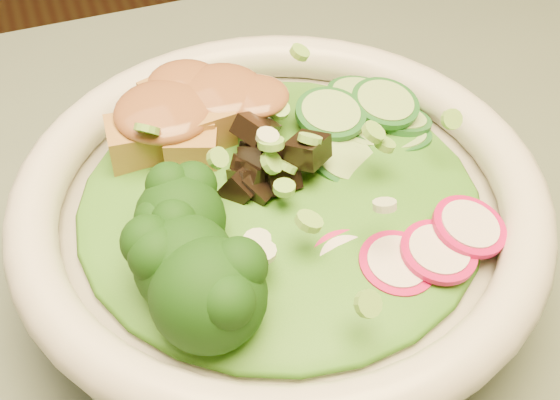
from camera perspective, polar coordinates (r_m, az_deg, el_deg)
name	(u,v)px	position (r m, az deg, el deg)	size (l,w,h in m)	color
salad_bowl	(280,226)	(0.43, 0.00, -1.94)	(0.29, 0.29, 0.08)	beige
lettuce_bed	(280,199)	(0.41, 0.00, 0.10)	(0.22, 0.22, 0.03)	#215D13
broccoli_florets	(191,250)	(0.37, -6.56, -3.66)	(0.08, 0.07, 0.05)	black
radish_slices	(393,256)	(0.38, 8.25, -4.09)	(0.12, 0.04, 0.02)	#B00D4B
cucumber_slices	(363,119)	(0.45, 6.06, 5.94)	(0.07, 0.07, 0.04)	#93BD69
mushroom_heap	(262,167)	(0.41, -1.36, 2.45)	(0.07, 0.07, 0.04)	black
tofu_cubes	(192,125)	(0.44, -6.42, 5.50)	(0.10, 0.06, 0.04)	#A77E37
peanut_sauce	(190,105)	(0.43, -6.57, 6.91)	(0.07, 0.06, 0.02)	brown
scallion_garnish	(280,163)	(0.40, 0.00, 2.74)	(0.20, 0.20, 0.03)	#70B03E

